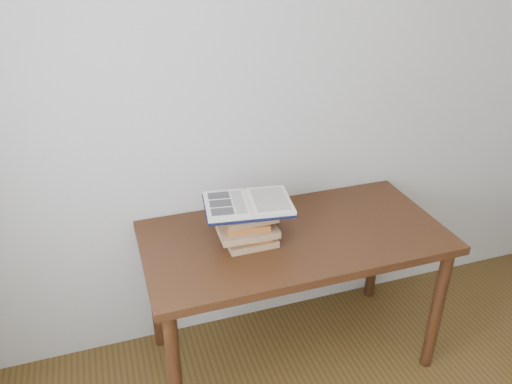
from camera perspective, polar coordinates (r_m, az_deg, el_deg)
name	(u,v)px	position (r m, az deg, el deg)	size (l,w,h in m)	color
desk	(294,251)	(2.43, 4.38, -6.70)	(1.43, 0.72, 0.77)	#3F210F
book_stack	(248,226)	(2.26, -0.88, -3.93)	(0.27, 0.21, 0.18)	tan
open_book	(248,204)	(2.22, -0.90, -1.38)	(0.42, 0.32, 0.03)	black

